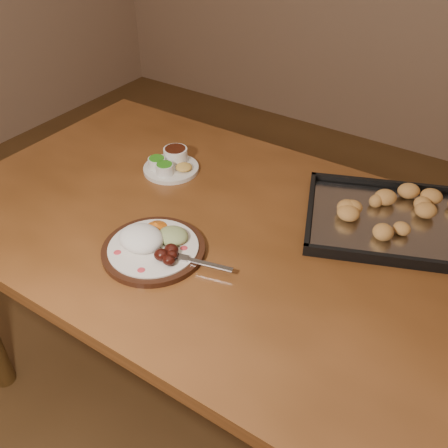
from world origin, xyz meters
The scene contains 5 objects.
ground centered at (0.00, 0.00, 0.00)m, with size 4.00×4.00×0.00m, color brown.
dining_table centered at (0.19, -0.08, 0.65)m, with size 1.51×0.91×0.75m.
dinner_plate centered at (0.11, -0.26, 0.77)m, with size 0.33×0.25×0.06m.
condiment_saucer centered at (-0.09, 0.06, 0.77)m, with size 0.17×0.17×0.06m.
baking_tray centered at (0.57, 0.17, 0.77)m, with size 0.55×0.49×0.05m.
Camera 1 is at (0.76, -0.93, 1.54)m, focal length 40.00 mm.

